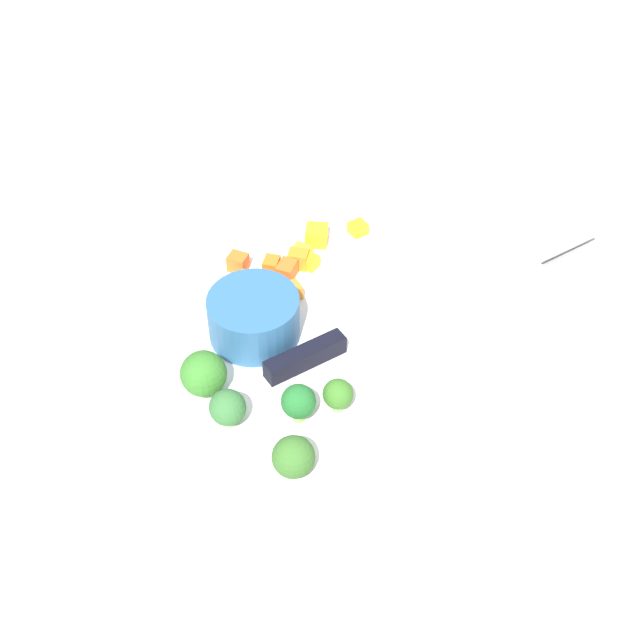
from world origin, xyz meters
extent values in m
plane|color=#9A9893|center=(0.00, 0.00, 0.00)|extent=(4.00, 4.00, 0.00)
cube|color=white|center=(0.00, 0.00, 0.01)|extent=(0.45, 0.31, 0.01)
cylinder|color=#2D5F8E|center=(0.05, -0.02, 0.03)|extent=(0.08, 0.08, 0.04)
cube|color=silver|center=(-0.20, 0.02, 0.01)|extent=(0.20, 0.03, 0.00)
cube|color=black|center=(0.03, 0.03, 0.02)|extent=(0.08, 0.02, 0.02)
cube|color=orange|center=(0.04, -0.08, 0.02)|extent=(0.02, 0.01, 0.01)
cube|color=orange|center=(-0.01, -0.07, 0.02)|extent=(0.02, 0.02, 0.02)
cube|color=orange|center=(0.02, -0.07, 0.02)|extent=(0.03, 0.03, 0.02)
cube|color=orange|center=(0.00, -0.09, 0.02)|extent=(0.02, 0.02, 0.01)
cube|color=orange|center=(0.03, -0.11, 0.02)|extent=(0.02, 0.02, 0.02)
cube|color=orange|center=(-0.02, -0.08, 0.02)|extent=(0.02, 0.02, 0.02)
cube|color=orange|center=(0.00, -0.05, 0.02)|extent=(0.01, 0.02, 0.01)
cube|color=orange|center=(0.03, -0.09, 0.02)|extent=(0.01, 0.01, 0.01)
cube|color=yellow|center=(-0.10, -0.09, 0.02)|extent=(0.02, 0.02, 0.01)
cube|color=yellow|center=(-0.03, -0.07, 0.02)|extent=(0.02, 0.02, 0.01)
cube|color=yellow|center=(-0.03, -0.09, 0.02)|extent=(0.02, 0.02, 0.02)
cube|color=yellow|center=(-0.06, -0.10, 0.02)|extent=(0.03, 0.03, 0.02)
cylinder|color=#85B36B|center=(0.12, 0.05, 0.02)|extent=(0.01, 0.01, 0.01)
sphere|color=#346B35|center=(0.12, 0.05, 0.03)|extent=(0.03, 0.03, 0.03)
cylinder|color=#97B95E|center=(0.12, 0.01, 0.02)|extent=(0.01, 0.01, 0.01)
sphere|color=#357628|center=(0.12, 0.01, 0.03)|extent=(0.04, 0.04, 0.04)
cylinder|color=#8FC461|center=(0.10, 0.12, 0.02)|extent=(0.01, 0.01, 0.01)
sphere|color=#376928|center=(0.10, 0.12, 0.03)|extent=(0.03, 0.03, 0.03)
cylinder|color=#81B768|center=(0.04, 0.09, 0.02)|extent=(0.01, 0.01, 0.01)
sphere|color=#397025|center=(0.04, 0.09, 0.03)|extent=(0.03, 0.03, 0.03)
cylinder|color=#86AC56|center=(0.07, 0.08, 0.02)|extent=(0.01, 0.01, 0.01)
sphere|color=#21672A|center=(0.07, 0.08, 0.03)|extent=(0.03, 0.03, 0.03)
camera|label=1|loc=(0.30, 0.50, 0.61)|focal=52.88mm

